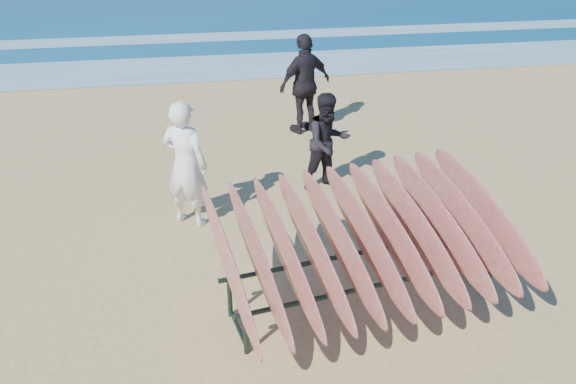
{
  "coord_description": "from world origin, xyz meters",
  "views": [
    {
      "loc": [
        -1.11,
        -5.83,
        4.41
      ],
      "look_at": [
        0.0,
        0.8,
        0.95
      ],
      "focal_mm": 38.0,
      "sensor_mm": 36.0,
      "label": 1
    }
  ],
  "objects_px": {
    "surfboard_rack": "(366,238)",
    "person_white": "(185,164)",
    "person_dark_b": "(305,84)",
    "person_dark_a": "(328,142)"
  },
  "relations": [
    {
      "from": "person_white",
      "to": "person_dark_a",
      "type": "height_order",
      "value": "person_white"
    },
    {
      "from": "surfboard_rack",
      "to": "person_dark_b",
      "type": "bearing_deg",
      "value": 75.91
    },
    {
      "from": "person_dark_a",
      "to": "surfboard_rack",
      "type": "bearing_deg",
      "value": -112.62
    },
    {
      "from": "person_white",
      "to": "person_dark_b",
      "type": "bearing_deg",
      "value": -94.81
    },
    {
      "from": "person_white",
      "to": "person_dark_b",
      "type": "xyz_separation_m",
      "value": [
        2.3,
        3.22,
        0.04
      ]
    },
    {
      "from": "surfboard_rack",
      "to": "person_dark_b",
      "type": "xyz_separation_m",
      "value": [
        0.39,
        5.51,
        0.04
      ]
    },
    {
      "from": "surfboard_rack",
      "to": "person_dark_a",
      "type": "distance_m",
      "value": 3.04
    },
    {
      "from": "surfboard_rack",
      "to": "person_dark_b",
      "type": "height_order",
      "value": "person_dark_b"
    },
    {
      "from": "surfboard_rack",
      "to": "person_white",
      "type": "height_order",
      "value": "person_white"
    },
    {
      "from": "person_white",
      "to": "person_dark_a",
      "type": "bearing_deg",
      "value": -130.55
    }
  ]
}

